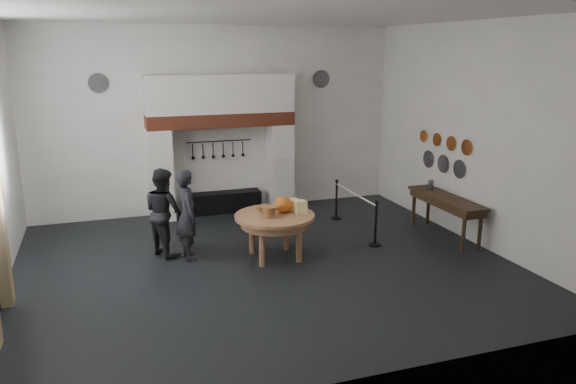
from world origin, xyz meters
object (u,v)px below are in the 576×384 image
object	(u,v)px
work_table	(275,216)
visitor_near	(187,215)
side_table	(446,198)
barrier_post_near	(376,225)
visitor_far	(164,212)
iron_range	(222,202)
barrier_post_far	(336,200)

from	to	relation	value
work_table	visitor_near	xyz separation A→B (m)	(-1.58, 0.52, 0.04)
side_table	barrier_post_near	xyz separation A→B (m)	(-1.65, -0.00, -0.42)
work_table	visitor_far	bearing A→B (deg)	155.17
visitor_near	side_table	size ratio (longest dim) A/B	0.80
visitor_near	barrier_post_near	world-z (taller)	visitor_near
work_table	iron_range	bearing A→B (deg)	94.63
barrier_post_near	work_table	bearing A→B (deg)	179.97
barrier_post_far	iron_range	bearing A→B (deg)	149.47
side_table	barrier_post_far	distance (m)	2.62
iron_range	barrier_post_near	bearing A→B (deg)	-54.59
barrier_post_near	iron_range	bearing A→B (deg)	125.41
iron_range	visitor_near	xyz separation A→B (m)	(-1.30, -2.93, 0.63)
visitor_near	visitor_far	size ratio (longest dim) A/B	1.02
visitor_near	side_table	world-z (taller)	visitor_near
work_table	visitor_far	size ratio (longest dim) A/B	0.89
barrier_post_near	barrier_post_far	xyz separation A→B (m)	(0.00, 2.00, 0.00)
visitor_far	side_table	distance (m)	5.87
iron_range	visitor_far	distance (m)	3.11
side_table	barrier_post_far	size ratio (longest dim) A/B	2.44
iron_range	barrier_post_near	xyz separation A→B (m)	(2.45, -3.44, 0.20)
barrier_post_far	barrier_post_near	bearing A→B (deg)	-90.00
side_table	barrier_post_near	size ratio (longest dim) A/B	2.44
side_table	barrier_post_near	world-z (taller)	same
visitor_near	barrier_post_far	size ratio (longest dim) A/B	1.95
work_table	side_table	xyz separation A→B (m)	(3.82, 0.00, 0.03)
iron_range	visitor_near	size ratio (longest dim) A/B	1.08
visitor_far	barrier_post_far	xyz separation A→B (m)	(4.15, 1.08, -0.41)
visitor_far	barrier_post_far	distance (m)	4.31
visitor_near	side_table	xyz separation A→B (m)	(5.40, -0.51, -0.01)
iron_range	visitor_near	world-z (taller)	visitor_near
work_table	barrier_post_far	xyz separation A→B (m)	(2.17, 2.00, -0.39)
iron_range	side_table	xyz separation A→B (m)	(4.10, -3.44, 0.62)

